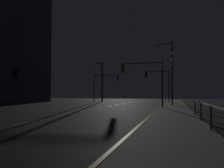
# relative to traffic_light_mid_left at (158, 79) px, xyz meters

# --- Properties ---
(ground_plane) EXTENTS (112.00, 112.00, 0.00)m
(ground_plane) POSITION_rel_traffic_light_mid_left_xyz_m (-5.11, -18.91, -3.95)
(ground_plane) COLOR black
(ground_plane) RESTS_ON ground
(sidewalk_right) EXTENTS (2.89, 77.00, 0.14)m
(sidewalk_right) POSITION_rel_traffic_light_mid_left_xyz_m (2.56, -18.91, -3.88)
(sidewalk_right) COLOR gray
(sidewalk_right) RESTS_ON ground
(lane_markings_center) EXTENTS (0.14, 50.00, 0.01)m
(lane_markings_center) POSITION_rel_traffic_light_mid_left_xyz_m (-5.11, -15.41, -3.94)
(lane_markings_center) COLOR silver
(lane_markings_center) RESTS_ON ground
(lane_edge_line) EXTENTS (0.14, 53.00, 0.01)m
(lane_edge_line) POSITION_rel_traffic_light_mid_left_xyz_m (0.86, -13.91, -3.94)
(lane_edge_line) COLOR gold
(lane_edge_line) RESTS_ON ground
(traffic_light_mid_left) EXTENTS (3.95, 0.46, 5.41)m
(traffic_light_mid_left) POSITION_rel_traffic_light_mid_left_xyz_m (0.00, 0.00, 0.00)
(traffic_light_mid_left) COLOR #2D3033
(traffic_light_mid_left) RESTS_ON sidewalk_right
(traffic_light_far_right) EXTENTS (4.69, 0.82, 5.23)m
(traffic_light_far_right) POSITION_rel_traffic_light_mid_left_xyz_m (-9.72, 1.77, -0.22)
(traffic_light_far_right) COLOR #38383D
(traffic_light_far_right) RESTS_ON ground
(traffic_light_overhead_east) EXTENTS (4.59, 0.34, 4.99)m
(traffic_light_overhead_east) POSITION_rel_traffic_light_mid_left_xyz_m (-0.73, -13.37, -0.25)
(traffic_light_overhead_east) COLOR #2D3033
(traffic_light_overhead_east) RESTS_ON sidewalk_right
(street_lamp_mid_block) EXTENTS (2.34, 0.95, 7.94)m
(street_lamp_mid_block) POSITION_rel_traffic_light_mid_left_xyz_m (1.92, -8.50, 0.96)
(street_lamp_mid_block) COLOR #2D3033
(street_lamp_mid_block) RESTS_ON sidewalk_right
(street_lamp_far_end) EXTENTS (1.87, 1.77, 8.47)m
(street_lamp_far_end) POSITION_rel_traffic_light_mid_left_xyz_m (-12.53, 8.52, 1.10)
(street_lamp_far_end) COLOR #38383D
(street_lamp_far_end) RESTS_ON ground
(street_lamp_median) EXTENTS (1.45, 0.86, 7.97)m
(street_lamp_median) POSITION_rel_traffic_light_mid_left_xyz_m (-12.01, 6.11, 0.75)
(street_lamp_median) COLOR #38383D
(street_lamp_median) RESTS_ON ground
(barrier_fence) EXTENTS (0.09, 16.91, 0.98)m
(barrier_fence) POSITION_rel_traffic_light_mid_left_xyz_m (3.85, -30.00, -3.07)
(barrier_fence) COLOR #59595E
(barrier_fence) RESTS_ON sidewalk_right
(building_distant) EXTENTS (14.70, 8.73, 26.78)m
(building_distant) POSITION_rel_traffic_light_mid_left_xyz_m (-29.59, -0.38, 9.44)
(building_distant) COLOR #4C515B
(building_distant) RESTS_ON ground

